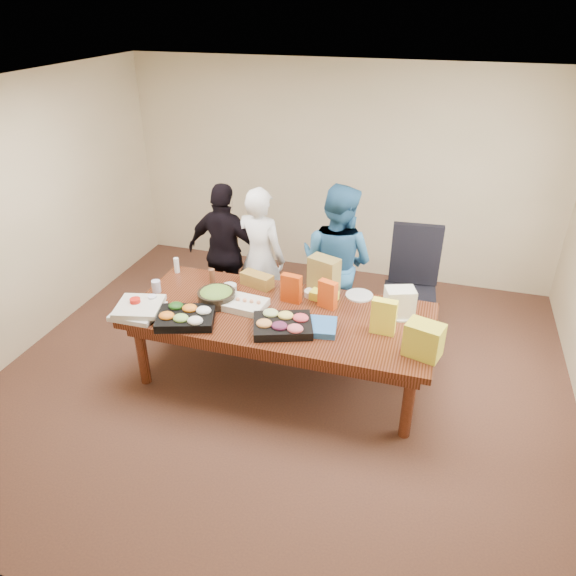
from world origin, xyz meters
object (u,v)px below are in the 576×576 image
(conference_table, at_px, (281,346))
(office_chair, at_px, (410,293))
(person_center, at_px, (260,258))
(sheet_cake, at_px, (245,305))
(salad_bowl, at_px, (217,297))
(person_right, at_px, (337,263))

(conference_table, distance_m, office_chair, 1.49)
(conference_table, bearing_deg, person_center, 119.81)
(sheet_cake, relative_size, salad_bowl, 1.10)
(person_center, height_order, salad_bowl, person_center)
(sheet_cake, xyz_separation_m, salad_bowl, (-0.29, 0.01, 0.02))
(conference_table, height_order, sheet_cake, sheet_cake)
(conference_table, relative_size, sheet_cake, 7.13)
(conference_table, bearing_deg, salad_bowl, 179.72)
(person_right, distance_m, salad_bowl, 1.35)
(office_chair, relative_size, person_right, 0.71)
(conference_table, distance_m, person_center, 1.15)
(office_chair, xyz_separation_m, sheet_cake, (-1.45, -0.99, 0.17))
(salad_bowl, bearing_deg, person_center, 83.00)
(office_chair, bearing_deg, salad_bowl, -155.51)
(office_chair, distance_m, person_right, 0.82)
(person_center, height_order, sheet_cake, person_center)
(conference_table, relative_size, person_right, 1.63)
(person_right, bearing_deg, conference_table, 88.99)
(person_center, bearing_deg, salad_bowl, 91.56)
(conference_table, distance_m, salad_bowl, 0.78)
(person_center, bearing_deg, person_right, -170.45)
(salad_bowl, bearing_deg, person_right, 44.31)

